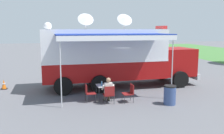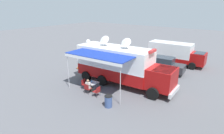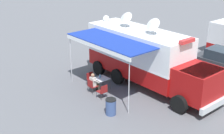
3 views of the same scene
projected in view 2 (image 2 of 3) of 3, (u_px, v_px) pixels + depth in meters
name	position (u px, v px, depth m)	size (l,w,h in m)	color
ground_plane	(114.00, 82.00, 18.43)	(100.00, 100.00, 0.00)	#5B5B60
lot_stripe	(122.00, 73.00, 20.94)	(0.12, 4.80, 0.01)	silver
command_truck	(121.00, 65.00, 17.40)	(5.25, 9.60, 4.53)	#9E0F0F
folding_table	(93.00, 83.00, 16.50)	(0.84, 0.84, 0.73)	silver
water_bottle	(92.00, 81.00, 16.52)	(0.07, 0.07, 0.22)	#4C99D8
folding_chair_at_table	(87.00, 88.00, 15.92)	(0.50, 0.50, 0.87)	maroon
folding_chair_beside_table	(84.00, 83.00, 16.85)	(0.50, 0.50, 0.87)	maroon
folding_chair_spare_by_truck	(97.00, 91.00, 15.39)	(0.50, 0.50, 0.87)	maroon
seated_responder	(89.00, 86.00, 16.02)	(0.68, 0.57, 1.25)	silver
trash_bin	(108.00, 101.00, 13.84)	(0.57, 0.57, 0.91)	#384C7F
traffic_cone	(78.00, 66.00, 22.28)	(0.36, 0.36, 0.58)	black
support_truck	(174.00, 53.00, 23.77)	(2.58, 6.89, 2.70)	white
car_behind_truck	(164.00, 65.00, 20.83)	(2.29, 4.34, 1.76)	#2D2D33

